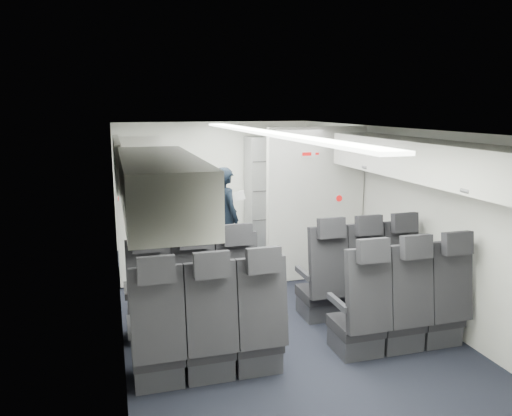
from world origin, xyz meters
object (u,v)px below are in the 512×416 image
boarding_door (120,212)px  flight_attendant (226,218)px  seat_row_front (279,290)px  galley_unit (271,191)px  seat_row_mid (310,323)px  carry_on_bag (143,167)px

boarding_door → flight_attendant: 1.54m
seat_row_front → galley_unit: (0.95, 3.25, 0.55)m
seat_row_front → seat_row_mid: size_ratio=1.00×
seat_row_mid → flight_attendant: size_ratio=2.18×
seat_row_front → galley_unit: size_ratio=1.75×
seat_row_front → boarding_door: (-1.64, 2.09, 0.55)m
galley_unit → boarding_door: size_ratio=1.02×
galley_unit → carry_on_bag: bearing=-125.9°
boarding_door → carry_on_bag: carry_on_bag is taller
seat_row_mid → galley_unit: size_ratio=1.75×
boarding_door → carry_on_bag: 2.29m
seat_row_mid → boarding_door: boarding_door is taller
galley_unit → flight_attendant: bearing=-134.9°
seat_row_front → carry_on_bag: (-1.42, -0.02, 1.43)m
boarding_door → seat_row_front: bearing=-51.8°
seat_row_front → boarding_door: size_ratio=1.79×
boarding_door → carry_on_bag: bearing=-84.2°
flight_attendant → carry_on_bag: (-1.31, -2.21, 1.06)m
seat_row_front → galley_unit: 3.43m
boarding_door → seat_row_mid: bearing=-61.2°
seat_row_front → flight_attendant: flight_attendant is taller
seat_row_front → flight_attendant: (-0.11, 2.19, 0.36)m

